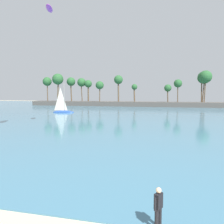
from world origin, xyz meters
The scene contains 5 objects.
sea centered at (0.00, 66.00, 0.03)m, with size 220.00×115.10×0.06m, color teal.
palm_headland centered at (-1.33, 83.58, 4.42)m, with size 92.86×7.56×12.96m.
person_at_waterline centered at (5.26, 8.54, 0.89)m, with size 0.34×0.49×1.67m.
sailboat_near_shore centered at (-19.71, 52.90, 0.79)m, with size 5.76×2.33×8.13m.
kite_aloft_high_over_bay centered at (-10.19, 29.27, 16.86)m, with size 2.81×0.95×0.39m, color purple.
Camera 1 is at (5.31, 0.50, 5.18)m, focal length 35.09 mm.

